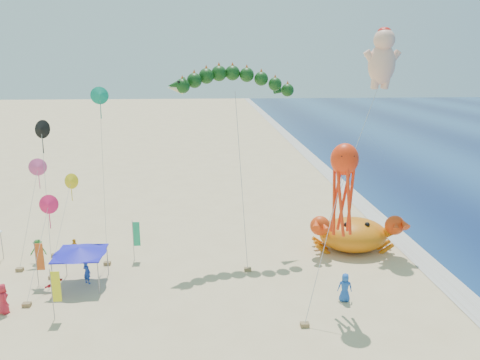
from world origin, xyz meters
name	(u,v)px	position (x,y,z in m)	size (l,w,h in m)	color
ground	(270,275)	(0.00, 0.00, 0.00)	(320.00, 320.00, 0.00)	#D1B784
foam_strip	(433,269)	(12.00, 0.00, 0.01)	(320.00, 320.00, 0.00)	silver
crab_inflatable	(353,233)	(7.22, 3.98, 1.42)	(7.34, 4.76, 3.22)	orange
dragon_kite	(233,85)	(-2.29, 5.27, 13.01)	(9.91, 7.02, 14.10)	#0E3610
cherub_kite	(382,57)	(9.52, 6.65, 15.07)	(5.99, 2.73, 17.31)	#FEB89B
octopus_kite	(343,183)	(3.56, -4.51, 7.90)	(3.55, 3.20, 10.22)	#F9310D
canopy_blue	(80,251)	(-12.95, -0.49, 2.44)	(3.46, 3.46, 2.71)	gray
feather_flags	(53,254)	(-14.90, 0.10, 2.01)	(11.73, 8.30, 3.20)	gray
beachgoers	(95,273)	(-12.05, -0.62, 0.87)	(22.44, 8.90, 1.89)	red
small_kites	(61,167)	(-15.04, 3.90, 7.20)	(6.35, 11.05, 13.00)	yellow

